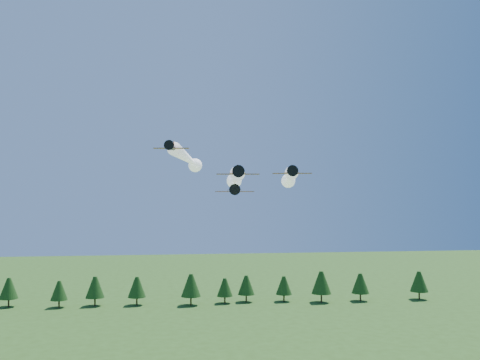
{
  "coord_description": "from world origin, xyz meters",
  "views": [
    {
      "loc": [
        -12.45,
        -95.61,
        39.84
      ],
      "look_at": [
        0.95,
        0.0,
        43.46
      ],
      "focal_mm": 40.0,
      "sensor_mm": 36.0,
      "label": 1
    }
  ],
  "objects": [
    {
      "name": "plane_slot",
      "position": [
        0.78,
        6.07,
        41.77
      ],
      "size": [
        7.58,
        8.24,
        2.65
      ],
      "rotation": [
        0.0,
        0.0,
        -0.13
      ],
      "color": "black",
      "rests_on": "ground"
    },
    {
      "name": "plane_left",
      "position": [
        -6.92,
        30.41,
        49.35
      ],
      "size": [
        12.33,
        53.76,
        3.7
      ],
      "rotation": [
        0.0,
        0.0,
        -0.15
      ],
      "color": "black",
      "rests_on": "ground"
    },
    {
      "name": "plane_lead",
      "position": [
        2.48,
        18.67,
        44.37
      ],
      "size": [
        10.45,
        49.7,
        3.7
      ],
      "rotation": [
        0.0,
        0.0,
        -0.11
      ],
      "color": "black",
      "rests_on": "ground"
    },
    {
      "name": "treeline",
      "position": [
        -0.46,
        110.44,
        6.97
      ],
      "size": [
        181.99,
        14.73,
        12.0
      ],
      "color": "#382314",
      "rests_on": "ground"
    },
    {
      "name": "plane_right",
      "position": [
        16.36,
        26.67,
        45.0
      ],
      "size": [
        14.82,
        48.65,
        3.7
      ],
      "rotation": [
        0.0,
        0.0,
        -0.21
      ],
      "color": "black",
      "rests_on": "ground"
    }
  ]
}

